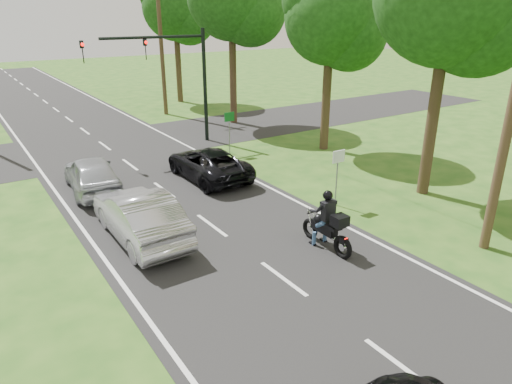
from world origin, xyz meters
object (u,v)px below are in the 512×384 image
at_px(dark_suv, 208,163).
at_px(silver_suv, 92,174).
at_px(motorcycle_rider, 328,226).
at_px(silver_sedan, 140,216).
at_px(traffic_signal, 172,67).
at_px(utility_pole_far, 161,39).
at_px(sign_white, 338,164).
at_px(sign_green, 229,123).

height_order(dark_suv, silver_suv, silver_suv).
relative_size(motorcycle_rider, silver_sedan, 0.46).
bearing_deg(traffic_signal, dark_suv, -101.16).
relative_size(dark_suv, silver_suv, 1.10).
distance_m(dark_suv, utility_pole_far, 14.93).
bearing_deg(motorcycle_rider, utility_pole_far, 80.40).
xyz_separation_m(motorcycle_rider, silver_suv, (-4.55, 8.81, 0.01)).
bearing_deg(traffic_signal, utility_pole_far, 70.32).
height_order(dark_suv, sign_white, sign_white).
relative_size(silver_suv, utility_pole_far, 0.43).
distance_m(motorcycle_rider, sign_white, 3.56).
relative_size(sign_white, sign_green, 1.00).
height_order(silver_sedan, utility_pole_far, utility_pole_far).
bearing_deg(traffic_signal, sign_green, -62.62).
bearing_deg(silver_sedan, traffic_signal, -120.50).
bearing_deg(motorcycle_rider, sign_green, 76.25).
bearing_deg(sign_green, silver_suv, -168.18).
xyz_separation_m(motorcycle_rider, sign_green, (2.75, 10.34, 0.86)).
bearing_deg(motorcycle_rider, traffic_signal, 86.06).
relative_size(utility_pole_far, sign_green, 4.71).
bearing_deg(traffic_signal, silver_sedan, -120.50).
bearing_deg(sign_green, utility_pole_far, 83.27).
bearing_deg(motorcycle_rider, silver_sedan, 140.78).
height_order(motorcycle_rider, dark_suv, motorcycle_rider).
xyz_separation_m(traffic_signal, utility_pole_far, (2.86, 8.00, 0.95)).
height_order(dark_suv, traffic_signal, traffic_signal).
distance_m(dark_suv, sign_white, 5.95).
relative_size(motorcycle_rider, dark_suv, 0.46).
distance_m(silver_suv, sign_white, 9.64).
bearing_deg(utility_pole_far, sign_green, -96.73).
distance_m(motorcycle_rider, traffic_signal, 13.83).
bearing_deg(traffic_signal, motorcycle_rider, -95.06).
relative_size(motorcycle_rider, utility_pole_far, 0.22).
xyz_separation_m(dark_suv, traffic_signal, (1.12, 5.69, 3.47)).
height_order(motorcycle_rider, silver_suv, motorcycle_rider).
bearing_deg(silver_suv, sign_white, 142.44).
distance_m(dark_suv, silver_suv, 4.75).
height_order(traffic_signal, sign_white, traffic_signal).
distance_m(motorcycle_rider, dark_suv, 7.66).
xyz_separation_m(motorcycle_rider, dark_suv, (0.06, 7.66, -0.07)).
bearing_deg(traffic_signal, silver_suv, -141.61).
bearing_deg(motorcycle_rider, dark_suv, 90.67).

